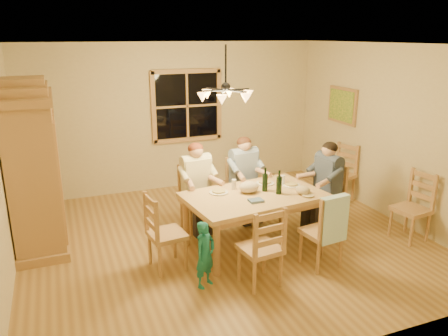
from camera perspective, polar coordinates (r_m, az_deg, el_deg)
name	(u,v)px	position (r m, az deg, el deg)	size (l,w,h in m)	color
floor	(226,240)	(6.34, 0.20, -9.33)	(5.50, 5.50, 0.00)	olive
ceiling	(226,44)	(5.68, 0.23, 15.87)	(5.50, 5.00, 0.02)	white
wall_back	(176,117)	(8.19, -6.24, 6.64)	(5.50, 0.02, 2.70)	#C9B88E
wall_right	(389,133)	(7.31, 20.77, 4.36)	(0.02, 5.00, 2.70)	#C9B88E
window	(187,106)	(8.18, -4.86, 8.08)	(1.30, 0.06, 1.30)	black
painting	(342,106)	(8.16, 15.18, 7.88)	(0.06, 0.78, 0.64)	#A67448
chandelier	(226,94)	(5.73, 0.22, 9.63)	(0.77, 0.68, 0.71)	black
armoire	(35,172)	(6.36, -23.45, -0.47)	(0.66, 1.40, 2.30)	#A67448
dining_table	(254,201)	(5.93, 3.96, -4.32)	(1.95, 1.33, 0.76)	tan
chair_far_left	(197,210)	(6.57, -3.53, -5.50)	(0.49, 0.47, 0.99)	#A67649
chair_far_right	(244,201)	(6.92, 2.59, -4.28)	(0.49, 0.47, 0.99)	#A67649
chair_near_left	(260,260)	(5.20, 4.70, -11.91)	(0.49, 0.47, 0.99)	#A67649
chair_near_right	(321,243)	(5.70, 12.53, -9.56)	(0.49, 0.47, 0.99)	#A67649
chair_end_left	(167,245)	(5.56, -7.41, -9.99)	(0.47, 0.49, 0.99)	#A67649
chair_end_right	(325,208)	(6.78, 13.03, -5.17)	(0.47, 0.49, 0.99)	#A67649
adult_woman	(196,176)	(6.38, -3.62, -1.03)	(0.43, 0.46, 0.87)	beige
adult_plaid_man	(244,168)	(6.74, 2.65, -0.01)	(0.43, 0.46, 0.87)	#375999
adult_slate_man	(327,175)	(6.60, 13.34, -0.84)	(0.46, 0.43, 0.87)	#39455C
towel	(333,219)	(5.41, 14.11, -6.54)	(0.38, 0.10, 0.58)	#B8E7FA
wine_bottle_a	(265,179)	(5.97, 5.38, -1.50)	(0.08, 0.08, 0.33)	black
wine_bottle_b	(279,182)	(5.88, 7.21, -1.85)	(0.08, 0.08, 0.33)	black
plate_woman	(219,192)	(5.92, -0.69, -3.20)	(0.26, 0.26, 0.02)	white
plate_plaid	(265,183)	(6.31, 5.38, -1.98)	(0.26, 0.26, 0.02)	white
plate_slate	(291,185)	(6.27, 8.76, -2.23)	(0.26, 0.26, 0.02)	white
wine_glass_a	(234,184)	(6.04, 1.30, -2.17)	(0.06, 0.06, 0.14)	silver
wine_glass_b	(283,180)	(6.27, 7.68, -1.59)	(0.06, 0.06, 0.14)	silver
cap	(303,190)	(5.97, 10.27, -2.84)	(0.20, 0.20, 0.11)	tan
napkin	(256,201)	(5.63, 4.18, -4.26)	(0.18, 0.14, 0.03)	#485F84
cloth_bundle	(249,187)	(5.93, 3.25, -2.50)	(0.28, 0.22, 0.15)	tan
child	(205,254)	(5.11, -2.48, -11.22)	(0.29, 0.19, 0.80)	#1B7A79
chair_spare_front	(410,219)	(6.77, 23.08, -6.19)	(0.48, 0.49, 0.99)	#A67649
chair_spare_back	(339,183)	(7.96, 14.82, -1.96)	(0.55, 0.56, 0.99)	#A67649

